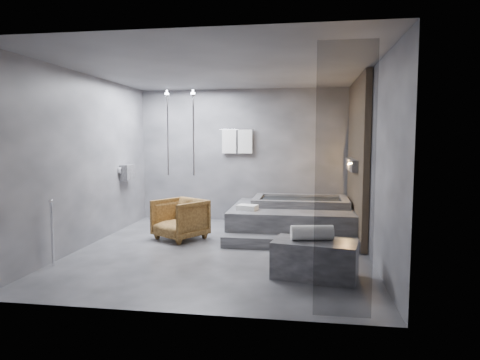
# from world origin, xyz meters

# --- Properties ---
(room) EXTENTS (5.00, 5.04, 2.82)m
(room) POSITION_xyz_m (0.40, 0.24, 1.73)
(room) COLOR #333336
(room) RESTS_ON ground
(tub_deck) EXTENTS (2.20, 2.00, 0.50)m
(tub_deck) POSITION_xyz_m (1.05, 1.45, 0.25)
(tub_deck) COLOR #39393B
(tub_deck) RESTS_ON ground
(tub_step) EXTENTS (2.20, 0.36, 0.18)m
(tub_step) POSITION_xyz_m (1.05, 0.27, 0.09)
(tub_step) COLOR #39393B
(tub_step) RESTS_ON ground
(concrete_bench) EXTENTS (1.13, 0.75, 0.47)m
(concrete_bench) POSITION_xyz_m (1.42, -1.14, 0.23)
(concrete_bench) COLOR #38383B
(concrete_bench) RESTS_ON ground
(driftwood_chair) EXTENTS (1.06, 1.07, 0.71)m
(driftwood_chair) POSITION_xyz_m (-0.88, 0.63, 0.35)
(driftwood_chair) COLOR #472C11
(driftwood_chair) RESTS_ON ground
(rolled_towel) EXTENTS (0.56, 0.28, 0.19)m
(rolled_towel) POSITION_xyz_m (1.38, -1.09, 0.56)
(rolled_towel) COLOR white
(rolled_towel) RESTS_ON concrete_bench
(deck_towel) EXTENTS (0.38, 0.32, 0.09)m
(deck_towel) POSITION_xyz_m (0.28, 0.89, 0.55)
(deck_towel) COLOR white
(deck_towel) RESTS_ON tub_deck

